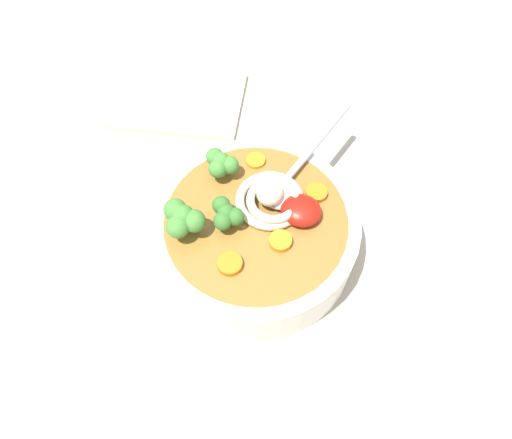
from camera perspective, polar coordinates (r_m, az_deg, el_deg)
The scene contains 13 objects.
table_slab at distance 55.05cm, azimuth 1.86°, elevation -5.72°, with size 133.26×133.26×3.43cm, color #BCB29E.
soup_bowl at distance 51.15cm, azimuth 0.00°, elevation -1.81°, with size 21.76×21.76×6.53cm.
noodle_pile at distance 48.60cm, azimuth 1.79°, elevation 2.53°, with size 7.95×7.80×3.20cm.
soup_spoon at distance 50.15cm, azimuth 3.46°, elevation 4.62°, with size 7.57×17.51×1.60cm.
chili_sauce_dollop at distance 48.08cm, azimuth 5.48°, elevation 1.12°, with size 4.27×3.84×1.92cm, color #B2190F.
broccoli_floret_center at distance 46.40cm, azimuth -8.91°, elevation 0.12°, with size 4.56×3.92×3.60cm.
broccoli_floret_right at distance 50.27cm, azimuth -4.28°, elevation 6.85°, with size 3.84×3.30×3.04cm.
broccoli_floret_rear at distance 46.68cm, azimuth -3.66°, elevation 0.58°, with size 3.66×3.15×2.90cm.
carrot_slice_far at distance 52.50cm, azimuth -0.04°, elevation 7.19°, with size 2.15×2.15×0.41cm, color orange.
carrot_slice_beside_noodles at distance 45.71cm, azimuth -3.19°, elevation -5.39°, with size 2.46×2.46×0.71cm, color orange.
carrot_slice_left at distance 50.22cm, azimuth 7.34°, elevation 3.24°, with size 2.30×2.30×0.66cm, color orange.
carrot_slice_front at distance 46.82cm, azimuth 2.98°, elevation -2.64°, with size 2.30×2.30×0.73cm, color orange.
folded_napkin at distance 68.47cm, azimuth -9.46°, elevation 14.11°, with size 17.78×12.52×0.80cm, color beige.
Camera 1 is at (6.75, -22.39, 51.55)cm, focal length 32.94 mm.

